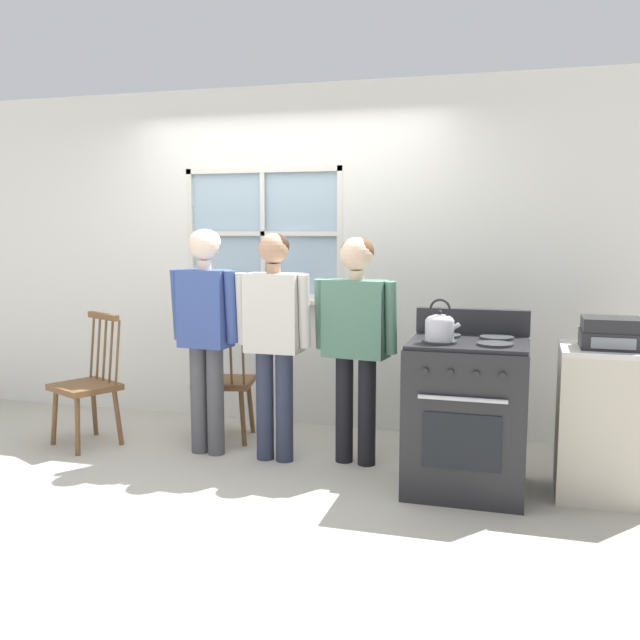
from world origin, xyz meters
The scene contains 12 objects.
ground_plane centered at (0.00, 0.00, 0.00)m, with size 16.00×16.00×0.00m, color #B2AD9E.
wall_back centered at (0.01, 1.40, 1.34)m, with size 6.40×0.16×2.70m.
chair_by_window centered at (-0.33, 0.79, 0.44)m, with size 0.49×0.48×0.97m.
chair_near_wall centered at (-1.24, 0.41, 0.44)m, with size 0.56×0.55×0.97m.
person_elderly_left centered at (-0.31, 0.46, 0.97)m, with size 0.51×0.24×1.59m.
person_teen_center centered at (0.20, 0.45, 0.94)m, with size 0.53×0.23×1.56m.
person_adult_right centered at (0.75, 0.54, 0.95)m, with size 0.59×0.27×1.53m.
stove centered at (1.51, 0.25, 0.47)m, with size 0.71×0.68×1.08m.
kettle centered at (1.35, 0.12, 1.02)m, with size 0.21×0.17×0.25m.
potted_plant centered at (-0.47, 1.31, 1.09)m, with size 0.16×0.16×0.25m.
side_counter centered at (2.31, 0.37, 0.45)m, with size 0.55×0.50×0.90m.
stereo centered at (2.31, 0.35, 0.99)m, with size 0.34×0.29×0.18m.
Camera 1 is at (1.83, -4.04, 1.60)m, focal length 40.00 mm.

